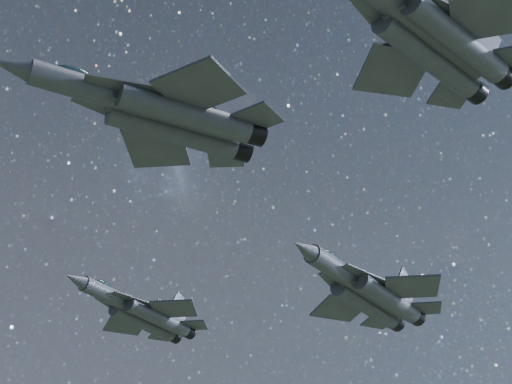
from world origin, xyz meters
TOP-DOWN VIEW (x-y plane):
  - jet_lead at (-11.36, -6.02)m, footprint 19.38×13.41m
  - jet_left at (3.69, 22.45)m, footprint 17.10×11.54m
  - jet_right at (-0.48, -20.30)m, footprint 19.52×13.62m
  - jet_slot at (16.72, 4.19)m, footprint 19.70×13.33m

SIDE VIEW (x-z plane):
  - jet_slot at x=16.72m, z-range 135.55..140.51m
  - jet_left at x=3.69m, z-range 136.96..141.27m
  - jet_lead at x=-11.36m, z-range 137.01..141.88m
  - jet_right at x=-0.48m, z-range 139.45..144.36m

